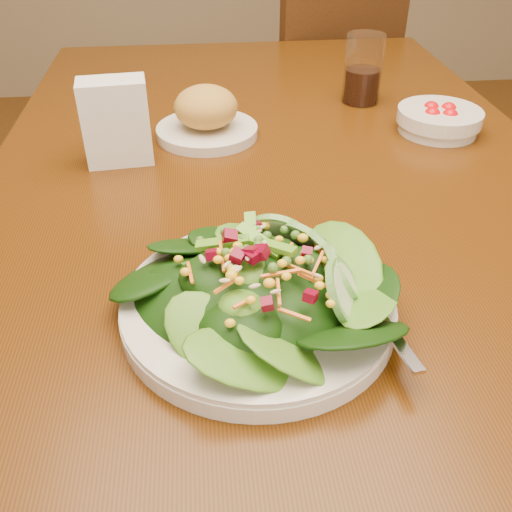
{
  "coord_description": "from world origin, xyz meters",
  "views": [
    {
      "loc": [
        -0.12,
        -0.8,
        1.15
      ],
      "look_at": [
        -0.07,
        -0.33,
        0.81
      ],
      "focal_mm": 40.0,
      "sensor_mm": 36.0,
      "label": 1
    }
  ],
  "objects": [
    {
      "name": "tomato_bowl",
      "position": [
        0.3,
        0.1,
        0.77
      ],
      "size": [
        0.14,
        0.14,
        0.05
      ],
      "color": "silver",
      "rests_on": "dining_table"
    },
    {
      "name": "salad_plate",
      "position": [
        -0.06,
        -0.35,
        0.78
      ],
      "size": [
        0.29,
        0.29,
        0.08
      ],
      "rotation": [
        0.0,
        0.0,
        -0.39
      ],
      "color": "silver",
      "rests_on": "dining_table"
    },
    {
      "name": "bread_plate",
      "position": [
        -0.11,
        0.12,
        0.79
      ],
      "size": [
        0.17,
        0.17,
        0.09
      ],
      "color": "silver",
      "rests_on": "dining_table"
    },
    {
      "name": "drinking_glass",
      "position": [
        0.2,
        0.26,
        0.8
      ],
      "size": [
        0.07,
        0.07,
        0.13
      ],
      "color": "silver",
      "rests_on": "dining_table"
    },
    {
      "name": "dining_table",
      "position": [
        0.0,
        0.0,
        0.65
      ],
      "size": [
        0.9,
        1.4,
        0.75
      ],
      "color": "#4E2408",
      "rests_on": "ground_plane"
    },
    {
      "name": "napkin_holder",
      "position": [
        -0.24,
        0.04,
        0.82
      ],
      "size": [
        0.11,
        0.07,
        0.13
      ],
      "rotation": [
        0.0,
        0.0,
        0.1
      ],
      "color": "white",
      "rests_on": "dining_table"
    },
    {
      "name": "ground_plane",
      "position": [
        0.0,
        0.0,
        0.0
      ],
      "size": [
        5.0,
        5.0,
        0.0
      ],
      "primitive_type": "plane",
      "color": "brown"
    },
    {
      "name": "chair_far",
      "position": [
        0.25,
        0.9,
        0.48
      ],
      "size": [
        0.55,
        0.55,
        0.91
      ],
      "rotation": [
        0.0,
        0.0,
        3.52
      ],
      "color": "#3B2711",
      "rests_on": "ground_plane"
    }
  ]
}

